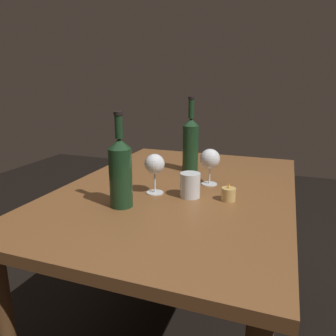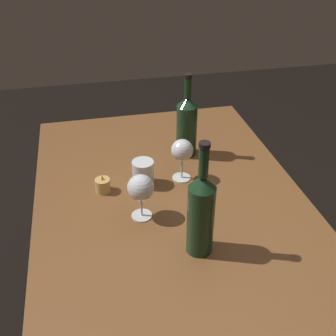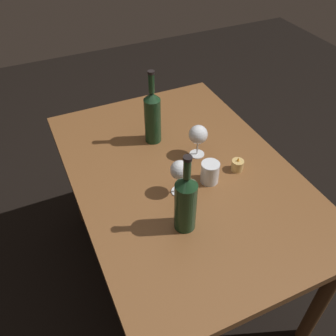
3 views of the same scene
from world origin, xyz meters
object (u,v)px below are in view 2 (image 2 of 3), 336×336
at_px(wine_glass_right, 182,151).
at_px(water_tumbler, 143,174).
at_px(wine_glass_left, 141,188).
at_px(wine_bottle, 201,213).
at_px(wine_bottle_second, 187,125).
at_px(votive_candle, 103,186).

distance_m(wine_glass_right, water_tumbler, 0.16).
distance_m(wine_glass_left, water_tumbler, 0.19).
xyz_separation_m(wine_bottle, wine_bottle_second, (0.52, -0.10, -0.01)).
distance_m(wine_glass_right, wine_bottle, 0.36).
height_order(wine_glass_right, wine_bottle, wine_bottle).
bearing_deg(wine_bottle, wine_glass_right, -5.89).
bearing_deg(votive_candle, wine_bottle_second, -61.96).
bearing_deg(wine_bottle_second, votive_candle, 118.04).
relative_size(wine_glass_right, water_tumbler, 1.68).
relative_size(wine_glass_left, votive_candle, 2.28).
distance_m(wine_bottle, wine_bottle_second, 0.53).
relative_size(wine_glass_right, wine_bottle_second, 0.48).
height_order(wine_glass_left, wine_bottle, wine_bottle).
relative_size(wine_glass_left, wine_bottle_second, 0.47).
bearing_deg(wine_glass_right, wine_bottle, 174.11).
distance_m(wine_glass_left, votive_candle, 0.21).
distance_m(wine_glass_left, wine_glass_right, 0.25).
height_order(wine_glass_left, water_tumbler, wine_glass_left).
distance_m(water_tumbler, votive_candle, 0.14).
xyz_separation_m(wine_bottle_second, water_tumbler, (-0.17, 0.20, -0.08)).
distance_m(wine_glass_right, wine_bottle_second, 0.17).
distance_m(wine_bottle_second, votive_candle, 0.40).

